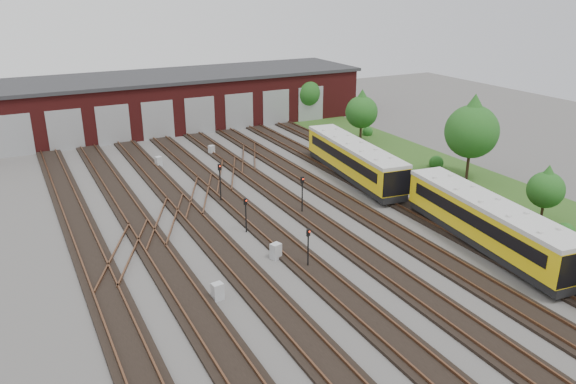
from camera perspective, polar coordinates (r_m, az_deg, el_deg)
name	(u,v)px	position (r m, az deg, el deg)	size (l,w,h in m)	color
ground	(327,254)	(37.61, 3.95, -6.26)	(120.00, 120.00, 0.00)	#4E4B48
track_network	(320,249)	(37.93, 3.27, -5.82)	(30.40, 70.00, 0.33)	black
maintenance_shed	(160,101)	(72.10, -12.83, 9.02)	(51.00, 12.50, 6.35)	#551515
grass_verge	(443,170)	(55.84, 15.43, 2.13)	(8.00, 55.00, 0.05)	#274918
metro_train	(487,222)	(39.88, 19.56, -2.86)	(4.32, 47.02, 3.06)	black
signal_mast_0	(308,243)	(35.03, 2.06, -5.21)	(0.27, 0.26, 2.66)	black
signal_mast_1	(246,211)	(40.06, -4.31, -1.89)	(0.26, 0.25, 2.61)	black
signal_mast_2	(220,178)	(45.69, -6.93, 1.42)	(0.26, 0.24, 3.27)	black
signal_mast_3	(302,190)	(43.13, 1.46, 0.19)	(0.27, 0.25, 3.02)	black
relay_cabinet_0	(218,291)	(32.47, -7.17, -10.00)	(0.61, 0.51, 1.02)	#AFB1B4
relay_cabinet_1	(159,162)	(56.43, -13.01, 3.04)	(0.59, 0.49, 0.98)	#AFB1B4
relay_cabinet_2	(276,251)	(36.67, -1.25, -6.03)	(0.64, 0.53, 1.06)	#AFB1B4
relay_cabinet_3	(212,150)	(59.46, -7.77, 4.25)	(0.57, 0.47, 0.95)	#AFB1B4
relay_cabinet_4	(377,172)	(52.43, 8.98, 2.07)	(0.68, 0.56, 1.13)	#AFB1B4
tree_0	(306,89)	(73.97, 1.84, 10.40)	(3.73, 3.73, 6.19)	#302015
tree_1	(362,108)	(63.58, 7.50, 8.44)	(3.60, 3.60, 5.96)	#302015
tree_2	(472,125)	(52.63, 18.23, 6.46)	(4.76, 4.76, 7.89)	#302015
tree_3	(546,186)	(45.47, 24.78, 0.59)	(2.72, 2.72, 4.50)	#302015
bush_0	(565,230)	(43.82, 26.33, -3.46)	(1.40, 1.40, 1.40)	#1C4D16
bush_1	(436,161)	(56.48, 14.85, 3.11)	(1.38, 1.38, 1.38)	#1C4D16
bush_2	(368,130)	(67.10, 8.09, 6.23)	(1.23, 1.23, 1.23)	#1C4D16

